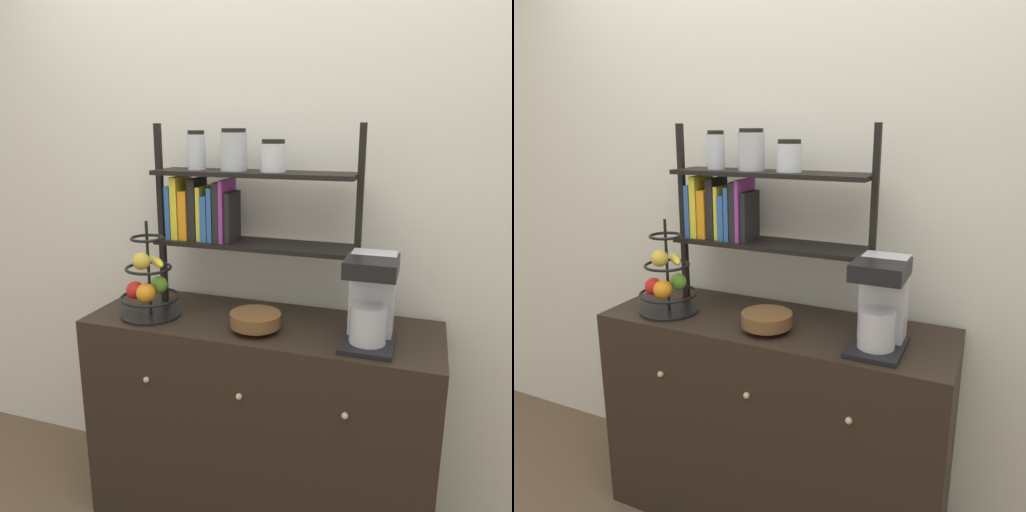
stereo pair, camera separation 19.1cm
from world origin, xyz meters
TOP-DOWN VIEW (x-y plane):
  - wall_back at (0.00, 0.52)m, footprint 7.00×0.05m
  - sideboard at (0.00, 0.24)m, footprint 1.39×0.49m
  - coffee_maker at (0.43, 0.18)m, footprint 0.18×0.25m
  - fruit_stand at (-0.45, 0.15)m, footprint 0.24×0.24m
  - wooden_bowl at (0.01, 0.14)m, footprint 0.19×0.19m
  - shelf_hutch at (-0.17, 0.33)m, footprint 0.85×0.20m

SIDE VIEW (x-z plane):
  - sideboard at x=0.00m, z-range 0.00..0.90m
  - wooden_bowl at x=0.01m, z-range 0.90..0.97m
  - fruit_stand at x=-0.45m, z-range 0.83..1.22m
  - coffee_maker at x=0.43m, z-range 0.90..1.22m
  - wall_back at x=0.00m, z-range 0.00..2.60m
  - shelf_hutch at x=-0.17m, z-range 0.98..1.74m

